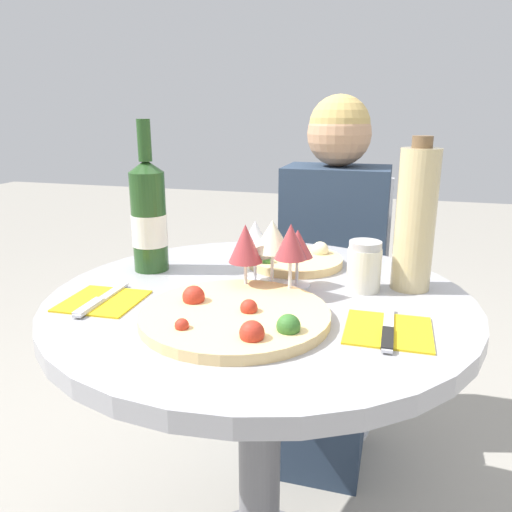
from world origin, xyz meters
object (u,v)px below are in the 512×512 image
Objects in this scene: pizza_large at (235,315)px; tall_carafe at (415,219)px; chair_behind_diner at (333,308)px; seated_diner at (329,294)px; dining_table at (260,361)px; wine_bottle at (149,216)px.

tall_carafe reaches higher than pizza_large.
seated_diner reaches higher than chair_behind_diner.
pizza_large is (-0.07, -0.91, 0.34)m from chair_behind_diner.
pizza_large reaches higher than dining_table.
dining_table is at bearing 83.74° from seated_diner.
seated_diner is 0.66m from tall_carafe.
dining_table is at bearing -16.91° from wine_bottle.
wine_bottle is (-0.30, 0.24, 0.12)m from pizza_large.
pizza_large is at bearing -39.28° from wine_bottle.
tall_carafe is at bearing 41.80° from pizza_large.
seated_diner reaches higher than dining_table.
tall_carafe is at bearing 115.84° from seated_diner.
tall_carafe is (0.31, 0.28, 0.14)m from pizza_large.
dining_table is at bearing -157.32° from tall_carafe.
tall_carafe is (0.61, 0.04, 0.02)m from wine_bottle.
wine_bottle is at bearing 54.99° from seated_diner.
pizza_large is (-0.01, -0.15, 0.17)m from dining_table.
seated_diner is 0.73m from wine_bottle.
chair_behind_diner is 0.89m from wine_bottle.
seated_diner is at bearing 115.84° from tall_carafe.
chair_behind_diner is 0.18m from seated_diner.
seated_diner is 3.38× the size of pizza_large.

